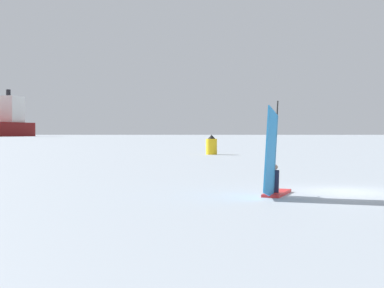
% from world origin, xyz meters
% --- Properties ---
extents(ground_plane, '(4000.00, 4000.00, 0.00)m').
position_xyz_m(ground_plane, '(0.00, 0.00, 0.00)').
color(ground_plane, '#9EA8B2').
extents(windsurfer, '(2.56, 2.93, 3.97)m').
position_xyz_m(windsurfer, '(-3.75, -0.36, 0.99)').
color(windsurfer, red).
rests_on(windsurfer, ground_plane).
extents(distant_headland, '(755.04, 305.20, 29.88)m').
position_xyz_m(distant_headland, '(356.49, 1280.90, 14.94)').
color(distant_headland, '#4C564C').
rests_on(distant_headland, ground_plane).
extents(channel_buoy, '(1.34, 1.34, 2.40)m').
position_xyz_m(channel_buoy, '(8.17, 39.33, 1.09)').
color(channel_buoy, yellow).
rests_on(channel_buoy, ground_plane).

